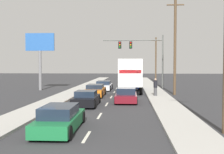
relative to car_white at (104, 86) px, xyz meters
name	(u,v)px	position (x,y,z in m)	size (l,w,h in m)	color
ground_plane	(114,92)	(1.50, -2.70, -0.55)	(140.00, 140.00, 0.00)	#333335
sidewalk_right	(159,97)	(6.19, -7.70, -0.48)	(2.28, 80.00, 0.14)	#B2AFA8
sidewalk_left	(64,96)	(-3.19, -7.70, -0.48)	(2.28, 80.00, 0.14)	#B2AFA8
lane_markings	(114,92)	(1.50, -2.54, -0.55)	(0.14, 62.00, 0.01)	silver
car_white	(104,86)	(0.00, 0.00, 0.00)	(1.99, 4.69, 1.16)	white
car_orange	(95,91)	(-0.18, -6.90, 0.02)	(1.88, 4.64, 1.20)	orange
car_black	(86,99)	(0.00, -13.47, -0.01)	(1.84, 4.02, 1.19)	black
car_green	(60,119)	(0.04, -21.53, 0.02)	(1.87, 4.63, 1.24)	#196B38
box_truck	(130,74)	(3.31, -3.39, 1.60)	(2.72, 8.07, 3.78)	white
car_maroon	(126,96)	(3.04, -11.13, 0.02)	(1.86, 4.07, 1.23)	maroon
traffic_signal_mast	(138,49)	(4.41, 3.18, 4.74)	(8.23, 0.69, 7.24)	#595B56
utility_pole_mid	(175,46)	(8.06, -5.01, 4.62)	(1.80, 0.28, 10.06)	brown
utility_pole_far	(156,59)	(8.12, 18.21, 3.78)	(1.80, 0.28, 8.39)	brown
roadside_billboard	(40,50)	(-7.93, -0.78, 4.46)	(3.63, 0.36, 7.13)	slate
pedestrian_mid_block	(155,87)	(5.85, -7.21, 0.45)	(0.38, 0.38, 1.71)	#3F3F42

